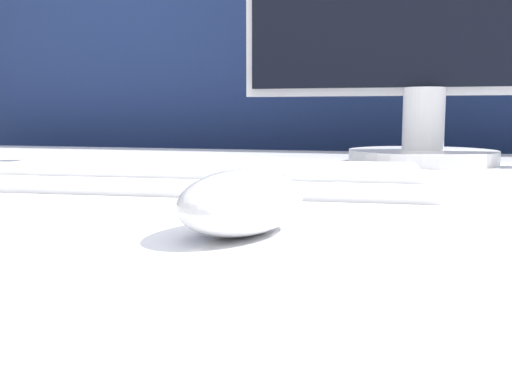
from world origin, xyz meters
TOP-DOWN VIEW (x-y plane):
  - partition_panel at (0.00, 0.69)m, footprint 5.00×0.03m
  - computer_mouse_near at (0.01, -0.27)m, footprint 0.09×0.12m
  - keyboard at (-0.10, -0.06)m, footprint 0.45×0.18m

SIDE VIEW (x-z plane):
  - partition_panel at x=0.00m, z-range 0.00..1.47m
  - keyboard at x=-0.10m, z-range 0.73..0.76m
  - computer_mouse_near at x=0.01m, z-range 0.73..0.77m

